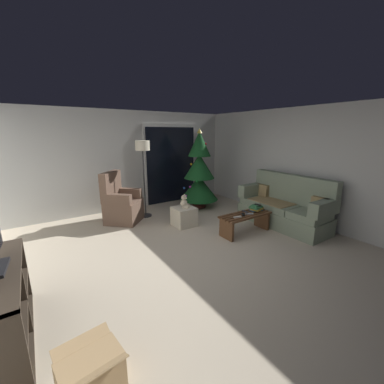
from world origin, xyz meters
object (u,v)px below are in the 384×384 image
book_stack (256,208)px  couch (284,207)px  coffee_table (245,220)px  cardboard_box_open_near_shelf (92,375)px  cell_phone (258,205)px  remote_silver (249,214)px  remote_graphite (245,211)px  teddy_bear_honey_by_tree (183,210)px  remote_white (237,217)px  christmas_tree (199,174)px  teddy_bear_cream (184,202)px  remote_black (243,215)px  floor_lamp (143,153)px  armchair (121,204)px  ottoman (184,216)px

book_stack → couch: bearing=-13.4°
coffee_table → cardboard_box_open_near_shelf: 3.57m
cell_phone → cardboard_box_open_near_shelf: (-3.56, -1.55, -0.36)m
remote_silver → book_stack: size_ratio=0.49×
coffee_table → book_stack: book_stack is taller
remote_graphite → teddy_bear_honey_by_tree: size_ratio=0.55×
remote_white → christmas_tree: (0.52, 1.99, 0.50)m
cell_phone → teddy_bear_cream: bearing=139.6°
cell_phone → teddy_bear_honey_by_tree: 1.85m
teddy_bear_honey_by_tree → coffee_table: bearing=-74.6°
remote_black → floor_lamp: 2.61m
coffee_table → christmas_tree: size_ratio=0.53×
teddy_bear_cream → christmas_tree: bearing=41.5°
armchair → cardboard_box_open_near_shelf: size_ratio=2.30×
remote_black → cardboard_box_open_near_shelf: (-3.13, -1.52, -0.24)m
armchair → teddy_bear_cream: 1.44m
floor_lamp → ottoman: size_ratio=4.05×
cardboard_box_open_near_shelf → coffee_table: bearing=25.6°
remote_graphite → floor_lamp: size_ratio=0.09×
remote_graphite → teddy_bear_cream: (-0.87, 0.91, 0.12)m
remote_silver → teddy_bear_honey_by_tree: 1.78m
book_stack → armchair: armchair is taller
couch → cell_phone: (-0.69, 0.15, 0.13)m
cell_phone → ottoman: bearing=139.5°
remote_white → teddy_bear_honey_by_tree: 1.72m
book_stack → floor_lamp: bearing=127.8°
christmas_tree → couch: bearing=-69.2°
couch → remote_silver: 0.99m
couch → remote_silver: size_ratio=12.45×
remote_white → book_stack: (0.61, 0.09, 0.05)m
remote_white → teddy_bear_honey_by_tree: (-0.17, 1.69, -0.29)m
floor_lamp → teddy_bear_honey_by_tree: floor_lamp is taller
remote_black → ottoman: (-0.71, 1.04, -0.21)m
coffee_table → ottoman: bearing=128.2°
armchair → floor_lamp: floor_lamp is taller
remote_silver → remote_graphite: bearing=-163.8°
couch → cell_phone: bearing=167.6°
coffee_table → floor_lamp: 2.70m
ottoman → teddy_bear_cream: size_ratio=1.54×
ottoman → cardboard_box_open_near_shelf: size_ratio=0.89×
book_stack → teddy_bear_cream: bearing=138.6°
coffee_table → remote_white: bearing=-167.4°
remote_graphite → book_stack: (0.25, -0.07, 0.05)m
remote_silver → book_stack: book_stack is taller
remote_silver → remote_black: same height
ottoman → teddy_bear_honey_by_tree: bearing=60.1°
remote_black → book_stack: 0.42m
remote_black → teddy_bear_cream: 1.25m
remote_white → teddy_bear_cream: bearing=-142.0°
cell_phone → ottoman: size_ratio=0.33×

